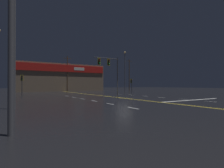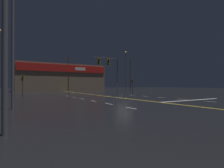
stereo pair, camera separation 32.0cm
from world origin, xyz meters
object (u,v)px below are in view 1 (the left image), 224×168
(streetlight_far_left, at_px, (14,13))
(traffic_signal_median, at_px, (109,67))
(traffic_signal_corner_northeast, at_px, (131,83))
(traffic_signal_corner_northwest, at_px, (22,81))
(streetlight_median_approach, at_px, (125,67))

(streetlight_far_left, bearing_deg, traffic_signal_median, 29.56)
(traffic_signal_corner_northeast, distance_m, traffic_signal_corner_northwest, 22.74)
(traffic_signal_corner_northeast, distance_m, streetlight_median_approach, 9.08)
(traffic_signal_corner_northwest, height_order, streetlight_far_left, streetlight_far_left)
(traffic_signal_corner_northwest, distance_m, streetlight_far_left, 17.91)
(streetlight_median_approach, bearing_deg, traffic_signal_corner_northwest, -164.03)
(traffic_signal_corner_northeast, bearing_deg, streetlight_median_approach, 66.00)
(traffic_signal_corner_northeast, xyz_separation_m, traffic_signal_corner_northwest, (-22.73, -0.24, 0.16))
(traffic_signal_corner_northwest, bearing_deg, traffic_signal_corner_northeast, 0.61)
(traffic_signal_corner_northeast, height_order, streetlight_far_left, streetlight_far_left)
(traffic_signal_median, distance_m, traffic_signal_corner_northeast, 16.27)
(streetlight_median_approach, bearing_deg, streetlight_far_left, -138.21)
(traffic_signal_median, relative_size, traffic_signal_corner_northwest, 1.69)
(traffic_signal_median, xyz_separation_m, streetlight_median_approach, (15.40, 17.74, 2.44))
(traffic_signal_corner_northwest, bearing_deg, traffic_signal_median, -44.39)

